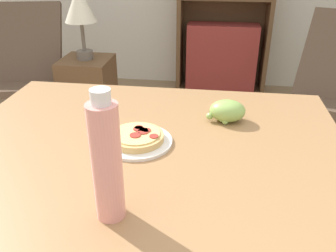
% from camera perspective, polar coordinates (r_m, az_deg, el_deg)
% --- Properties ---
extents(dining_table, '(1.20, 0.92, 0.74)m').
position_cam_1_polar(dining_table, '(1.12, -3.24, -6.98)').
color(dining_table, '#A37549').
rests_on(dining_table, ground_plane).
extents(pizza_on_plate, '(0.21, 0.21, 0.04)m').
position_cam_1_polar(pizza_on_plate, '(1.07, -5.02, -2.02)').
color(pizza_on_plate, white).
rests_on(pizza_on_plate, dining_table).
extents(grape_bunch, '(0.13, 0.09, 0.07)m').
position_cam_1_polar(grape_bunch, '(1.20, 9.42, 2.42)').
color(grape_bunch, '#93BC5B').
rests_on(grape_bunch, dining_table).
extents(drink_bottle, '(0.06, 0.06, 0.30)m').
position_cam_1_polar(drink_bottle, '(0.74, -9.82, -5.60)').
color(drink_bottle, pink).
rests_on(drink_bottle, dining_table).
extents(lounge_chair_near, '(0.71, 0.87, 0.88)m').
position_cam_1_polar(lounge_chair_near, '(2.89, -22.22, 5.23)').
color(lounge_chair_near, black).
rests_on(lounge_chair_near, ground_plane).
extents(lounge_chair_far, '(0.79, 0.92, 0.88)m').
position_cam_1_polar(lounge_chair_far, '(2.60, 25.24, 2.22)').
color(lounge_chair_far, black).
rests_on(lounge_chair_far, ground_plane).
extents(bookshelf, '(0.82, 0.31, 1.70)m').
position_cam_1_polar(bookshelf, '(3.33, 9.11, 18.37)').
color(bookshelf, brown).
rests_on(bookshelf, ground_plane).
extents(side_table, '(0.34, 0.34, 0.56)m').
position_cam_1_polar(side_table, '(2.65, -12.47, 4.61)').
color(side_table, brown).
rests_on(side_table, ground_plane).
extents(table_lamp, '(0.21, 0.21, 0.48)m').
position_cam_1_polar(table_lamp, '(2.48, -13.98, 17.99)').
color(table_lamp, '#665B51').
rests_on(table_lamp, side_table).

